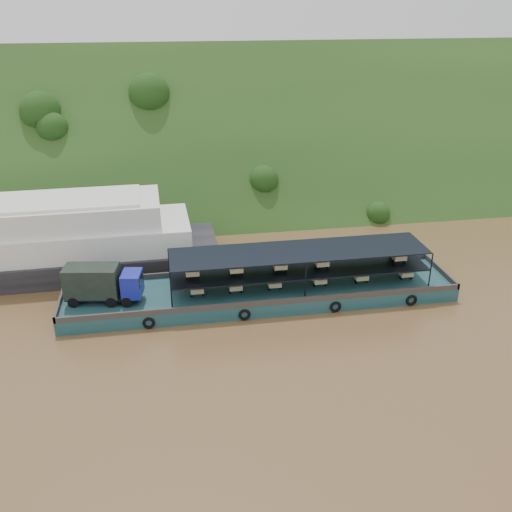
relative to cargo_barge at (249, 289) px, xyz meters
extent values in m
plane|color=brown|center=(3.07, -0.54, -1.11)|extent=(160.00, 160.00, 0.00)
cube|color=#193413|center=(3.07, 35.46, -1.11)|extent=(140.00, 39.60, 39.60)
cube|color=#153C4A|center=(1.06, 0.04, -0.51)|extent=(35.00, 7.00, 1.20)
cube|color=#592D19|center=(1.06, 3.44, 0.34)|extent=(35.00, 0.20, 0.50)
cube|color=#592D19|center=(1.06, -3.36, 0.34)|extent=(35.00, 0.20, 0.50)
cube|color=#592D19|center=(18.46, 0.04, 0.34)|extent=(0.20, 7.00, 0.50)
cube|color=#592D19|center=(-16.34, 0.04, 0.34)|extent=(0.20, 7.00, 0.50)
torus|color=black|center=(-8.94, -3.51, -0.56)|extent=(1.06, 0.26, 1.06)
torus|color=black|center=(-0.94, -3.51, -0.56)|extent=(1.06, 0.26, 1.06)
torus|color=black|center=(7.06, -3.51, -0.56)|extent=(1.06, 0.26, 1.06)
torus|color=black|center=(14.06, -3.51, -0.56)|extent=(1.06, 0.26, 1.06)
cylinder|color=black|center=(-15.12, -0.88, 0.56)|extent=(0.98, 0.47, 0.94)
cylinder|color=black|center=(-14.81, 1.06, 0.56)|extent=(0.98, 0.47, 0.94)
cylinder|color=black|center=(-11.98, -1.38, 0.56)|extent=(0.98, 0.47, 0.94)
cylinder|color=black|center=(-11.67, 0.56, 0.56)|extent=(0.98, 0.47, 0.94)
cylinder|color=black|center=(-10.69, -1.59, 0.56)|extent=(0.98, 0.47, 0.94)
cylinder|color=black|center=(-10.37, 0.35, 0.56)|extent=(0.98, 0.47, 0.94)
cube|color=black|center=(-12.56, -0.30, 0.70)|extent=(6.61, 3.04, 0.19)
cube|color=#161E9C|center=(-10.16, -0.68, 1.78)|extent=(1.93, 2.47, 2.06)
cube|color=black|center=(-9.37, -0.81, 2.15)|extent=(0.35, 1.86, 0.84)
cube|color=black|center=(-13.49, -0.15, 2.06)|extent=(4.79, 2.93, 2.62)
cube|color=black|center=(4.56, 0.04, 1.75)|extent=(23.00, 5.00, 0.12)
cube|color=black|center=(4.56, 0.04, 3.39)|extent=(23.00, 5.00, 0.08)
cylinder|color=black|center=(-6.94, -2.46, 1.74)|extent=(0.12, 0.12, 3.30)
cylinder|color=black|center=(-6.94, 2.54, 1.74)|extent=(0.12, 0.12, 3.30)
cylinder|color=black|center=(4.56, -2.46, 1.74)|extent=(0.12, 0.12, 3.30)
cylinder|color=black|center=(4.56, 2.54, 1.74)|extent=(0.12, 0.12, 3.30)
cylinder|color=black|center=(16.06, -2.46, 1.74)|extent=(0.12, 0.12, 3.30)
cylinder|color=black|center=(16.06, 2.54, 1.74)|extent=(0.12, 0.12, 3.30)
cylinder|color=black|center=(-4.70, 1.09, 0.35)|extent=(0.12, 0.52, 0.52)
cylinder|color=black|center=(-5.20, -0.71, 0.35)|extent=(0.14, 0.52, 0.52)
cylinder|color=black|center=(-4.20, -0.71, 0.35)|extent=(0.14, 0.52, 0.52)
cube|color=beige|center=(-4.70, -0.36, 0.69)|extent=(1.15, 1.50, 0.44)
cube|color=#AB260B|center=(-4.70, 0.79, 0.87)|extent=(0.55, 0.80, 0.80)
cube|color=#AB260B|center=(-4.70, 0.59, 1.37)|extent=(0.50, 0.10, 0.10)
cylinder|color=black|center=(-1.29, 1.09, 0.35)|extent=(0.12, 0.52, 0.52)
cylinder|color=black|center=(-1.79, -0.71, 0.35)|extent=(0.14, 0.52, 0.52)
cylinder|color=black|center=(-0.79, -0.71, 0.35)|extent=(0.14, 0.52, 0.52)
cube|color=#C7BD8D|center=(-1.29, -0.36, 0.69)|extent=(1.15, 1.50, 0.44)
cube|color=red|center=(-1.29, 0.79, 0.87)|extent=(0.55, 0.80, 0.80)
cube|color=red|center=(-1.29, 0.59, 1.37)|extent=(0.50, 0.10, 0.10)
cylinder|color=black|center=(2.21, 1.09, 0.35)|extent=(0.12, 0.52, 0.52)
cylinder|color=black|center=(1.71, -0.71, 0.35)|extent=(0.14, 0.52, 0.52)
cylinder|color=black|center=(2.71, -0.71, 0.35)|extent=(0.14, 0.52, 0.52)
cube|color=beige|center=(2.21, -0.36, 0.69)|extent=(1.15, 1.50, 0.44)
cube|color=red|center=(2.21, 0.79, 0.87)|extent=(0.55, 0.80, 0.80)
cube|color=red|center=(2.21, 0.59, 1.37)|extent=(0.50, 0.10, 0.10)
cylinder|color=black|center=(6.39, 1.09, 0.35)|extent=(0.12, 0.52, 0.52)
cylinder|color=black|center=(5.89, -0.71, 0.35)|extent=(0.14, 0.52, 0.52)
cylinder|color=black|center=(6.89, -0.71, 0.35)|extent=(0.14, 0.52, 0.52)
cube|color=beige|center=(6.39, -0.36, 0.69)|extent=(1.15, 1.50, 0.44)
cube|color=red|center=(6.39, 0.79, 0.87)|extent=(0.55, 0.80, 0.80)
cube|color=red|center=(6.39, 0.59, 1.37)|extent=(0.50, 0.10, 0.10)
cylinder|color=black|center=(10.31, 1.09, 0.35)|extent=(0.12, 0.52, 0.52)
cylinder|color=black|center=(9.81, -0.71, 0.35)|extent=(0.14, 0.52, 0.52)
cylinder|color=black|center=(10.81, -0.71, 0.35)|extent=(0.14, 0.52, 0.52)
cube|color=beige|center=(10.31, -0.36, 0.69)|extent=(1.15, 1.50, 0.44)
cube|color=red|center=(10.31, 0.79, 0.87)|extent=(0.55, 0.80, 0.80)
cube|color=red|center=(10.31, 0.59, 1.37)|extent=(0.50, 0.10, 0.10)
cylinder|color=black|center=(14.64, 1.09, 0.35)|extent=(0.12, 0.52, 0.52)
cylinder|color=black|center=(14.14, -0.71, 0.35)|extent=(0.14, 0.52, 0.52)
cylinder|color=black|center=(15.14, -0.71, 0.35)|extent=(0.14, 0.52, 0.52)
cube|color=beige|center=(14.64, -0.36, 0.69)|extent=(1.15, 1.50, 0.44)
cube|color=#B9260C|center=(14.64, 0.79, 0.87)|extent=(0.55, 0.80, 0.80)
cube|color=#B9260C|center=(14.64, 0.59, 1.37)|extent=(0.50, 0.10, 0.10)
cylinder|color=black|center=(-5.02, 1.09, 2.07)|extent=(0.12, 0.52, 0.52)
cylinder|color=black|center=(-5.52, -0.71, 2.07)|extent=(0.14, 0.52, 0.52)
cylinder|color=black|center=(-4.52, -0.71, 2.07)|extent=(0.14, 0.52, 0.52)
cube|color=tan|center=(-5.02, -0.36, 2.41)|extent=(1.15, 1.50, 0.44)
cube|color=red|center=(-5.02, 0.79, 2.59)|extent=(0.55, 0.80, 0.80)
cube|color=red|center=(-5.02, 0.59, 3.09)|extent=(0.50, 0.10, 0.10)
cylinder|color=black|center=(-1.22, 1.09, 2.07)|extent=(0.12, 0.52, 0.52)
cylinder|color=black|center=(-1.72, -0.71, 2.07)|extent=(0.14, 0.52, 0.52)
cylinder|color=black|center=(-0.72, -0.71, 2.07)|extent=(0.14, 0.52, 0.52)
cube|color=beige|center=(-1.22, -0.36, 2.41)|extent=(1.15, 1.50, 0.44)
cube|color=red|center=(-1.22, 0.79, 2.59)|extent=(0.55, 0.80, 0.80)
cube|color=red|center=(-1.22, 0.59, 3.09)|extent=(0.50, 0.10, 0.10)
cylinder|color=black|center=(2.70, 1.09, 2.07)|extent=(0.12, 0.52, 0.52)
cylinder|color=black|center=(2.20, -0.71, 2.07)|extent=(0.14, 0.52, 0.52)
cylinder|color=black|center=(3.20, -0.71, 2.07)|extent=(0.14, 0.52, 0.52)
cube|color=#BCB785|center=(2.70, -0.36, 2.41)|extent=(1.15, 1.50, 0.44)
cube|color=#1A2D9C|center=(2.70, 0.79, 2.59)|extent=(0.55, 0.80, 0.80)
cube|color=#1A2D9C|center=(2.70, 0.59, 3.09)|extent=(0.50, 0.10, 0.10)
cylinder|color=black|center=(6.50, 1.09, 2.07)|extent=(0.12, 0.52, 0.52)
cylinder|color=black|center=(6.00, -0.71, 2.07)|extent=(0.14, 0.52, 0.52)
cylinder|color=black|center=(7.00, -0.71, 2.07)|extent=(0.14, 0.52, 0.52)
cube|color=#C2AF89|center=(6.50, -0.36, 2.41)|extent=(1.15, 1.50, 0.44)
cube|color=beige|center=(6.50, 0.79, 2.59)|extent=(0.55, 0.80, 0.80)
cube|color=beige|center=(6.50, 0.59, 3.09)|extent=(0.50, 0.10, 0.10)
cylinder|color=black|center=(13.79, 1.09, 2.07)|extent=(0.12, 0.52, 0.52)
cylinder|color=black|center=(13.29, -0.71, 2.07)|extent=(0.14, 0.52, 0.52)
cylinder|color=black|center=(14.29, -0.71, 2.07)|extent=(0.14, 0.52, 0.52)
cube|color=tan|center=(13.79, -0.36, 2.41)|extent=(1.15, 1.50, 0.44)
cube|color=beige|center=(13.79, 0.79, 2.59)|extent=(0.55, 0.80, 0.80)
cube|color=beige|center=(13.79, 0.59, 3.09)|extent=(0.50, 0.10, 0.10)
cube|color=black|center=(-20.44, 9.34, 0.01)|extent=(37.23, 10.01, 2.22)
cube|color=white|center=(-20.44, 9.34, 2.41)|extent=(31.65, 8.97, 2.59)
cube|color=white|center=(-20.44, 9.34, 4.91)|extent=(26.08, 7.93, 2.41)
cube|color=white|center=(-20.44, 9.34, 6.26)|extent=(22.36, 6.93, 0.28)
camera|label=1|loc=(-7.05, -44.93, 23.95)|focal=40.00mm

